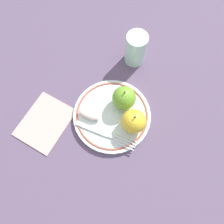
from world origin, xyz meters
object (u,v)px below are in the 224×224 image
at_px(apple_red_whole, 134,121).
at_px(apple_slice_front, 90,114).
at_px(plate, 112,115).
at_px(napkin_folded, 45,122).
at_px(fork, 104,133).
at_px(apple_second_whole, 124,98).
at_px(drinking_glass, 136,49).

relative_size(apple_red_whole, apple_slice_front, 1.16).
xyz_separation_m(plate, napkin_folded, (0.15, 0.11, -0.01)).
bearing_deg(napkin_folded, fork, -161.33).
distance_m(apple_slice_front, fork, 0.07).
distance_m(apple_second_whole, napkin_folded, 0.23).
xyz_separation_m(apple_red_whole, drinking_glass, (0.10, -0.20, 0.00)).
bearing_deg(fork, apple_red_whole, 39.45).
relative_size(apple_red_whole, apple_second_whole, 1.00).
xyz_separation_m(drinking_glass, napkin_folded, (0.12, 0.32, -0.05)).
distance_m(plate, apple_second_whole, 0.06).
bearing_deg(apple_slice_front, fork, 147.75).
height_order(apple_red_whole, napkin_folded, apple_red_whole).
height_order(apple_red_whole, drinking_glass, drinking_glass).
bearing_deg(fork, napkin_folded, -170.24).
bearing_deg(drinking_glass, apple_slice_front, 86.93).
relative_size(apple_red_whole, napkin_folded, 0.49).
height_order(plate, napkin_folded, plate).
distance_m(plate, apple_red_whole, 0.08).
height_order(drinking_glass, napkin_folded, drinking_glass).
height_order(apple_second_whole, napkin_folded, apple_second_whole).
bearing_deg(apple_slice_front, apple_red_whole, -172.36).
bearing_deg(apple_second_whole, plate, 78.57).
bearing_deg(apple_red_whole, plate, 2.70).
bearing_deg(apple_second_whole, apple_red_whole, 141.26).
bearing_deg(drinking_glass, napkin_folded, 69.98).
xyz_separation_m(apple_second_whole, drinking_glass, (0.05, -0.15, 0.00)).
height_order(apple_red_whole, apple_slice_front, apple_red_whole).
distance_m(apple_slice_front, napkin_folded, 0.13).
distance_m(plate, drinking_glass, 0.21).
bearing_deg(apple_second_whole, fork, 89.88).
xyz_separation_m(apple_red_whole, fork, (0.06, 0.06, -0.03)).
height_order(plate, fork, fork).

